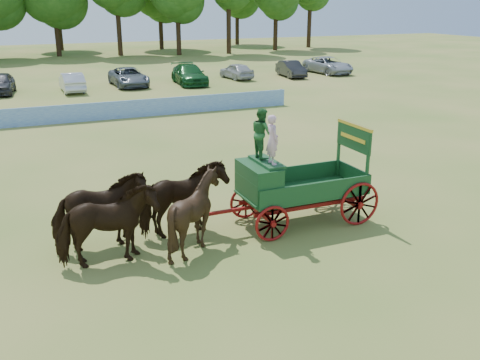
# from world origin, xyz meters

# --- Properties ---
(ground) EXTENTS (160.00, 160.00, 0.00)m
(ground) POSITION_xyz_m (0.00, 0.00, 0.00)
(ground) COLOR #9C8546
(ground) RESTS_ON ground
(horse_lead_left) EXTENTS (2.61, 1.20, 2.20)m
(horse_lead_left) POSITION_xyz_m (-2.88, -0.45, 1.10)
(horse_lead_left) COLOR black
(horse_lead_left) RESTS_ON ground
(horse_lead_right) EXTENTS (2.62, 1.23, 2.20)m
(horse_lead_right) POSITION_xyz_m (-2.88, 0.65, 1.10)
(horse_lead_right) COLOR black
(horse_lead_right) RESTS_ON ground
(horse_wheel_left) EXTENTS (2.05, 1.84, 2.20)m
(horse_wheel_left) POSITION_xyz_m (-0.48, -0.45, 1.10)
(horse_wheel_left) COLOR black
(horse_wheel_left) RESTS_ON ground
(horse_wheel_right) EXTENTS (2.76, 1.61, 2.20)m
(horse_wheel_right) POSITION_xyz_m (-0.48, 0.65, 1.10)
(horse_wheel_right) COLOR black
(horse_wheel_right) RESTS_ON ground
(farm_dray) EXTENTS (6.00, 2.00, 3.66)m
(farm_dray) POSITION_xyz_m (2.50, 0.13, 1.60)
(farm_dray) COLOR maroon
(farm_dray) RESTS_ON ground
(sponsor_banner) EXTENTS (26.00, 0.08, 1.05)m
(sponsor_banner) POSITION_xyz_m (-1.00, 18.00, 0.53)
(sponsor_banner) COLOR #2151B4
(sponsor_banner) RESTS_ON ground
(parked_cars) EXTENTS (52.14, 7.11, 1.60)m
(parked_cars) POSITION_xyz_m (0.96, 30.15, 0.75)
(parked_cars) COLOR silver
(parked_cars) RESTS_ON ground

